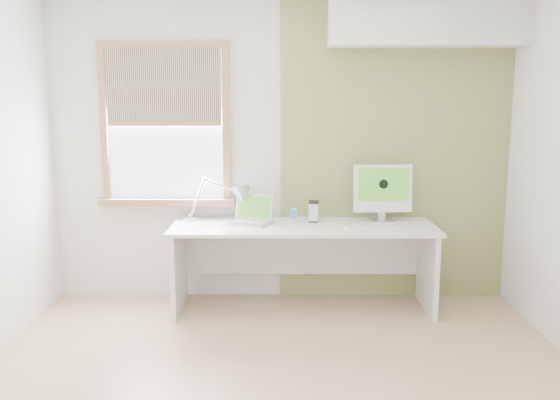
{
  "coord_description": "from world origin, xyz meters",
  "views": [
    {
      "loc": [
        0.02,
        -3.55,
        1.81
      ],
      "look_at": [
        0.0,
        1.05,
        1.0
      ],
      "focal_mm": 38.85,
      "sensor_mm": 36.0,
      "label": 1
    }
  ],
  "objects_px": {
    "desk_lamp": "(232,198)",
    "laptop": "(251,216)",
    "external_drive": "(314,211)",
    "imac": "(383,190)",
    "desk": "(303,246)"
  },
  "relations": [
    {
      "from": "desk_lamp",
      "to": "external_drive",
      "type": "relative_size",
      "value": 3.79
    },
    {
      "from": "laptop",
      "to": "imac",
      "type": "height_order",
      "value": "imac"
    },
    {
      "from": "desk",
      "to": "imac",
      "type": "xyz_separation_m",
      "value": [
        0.68,
        0.11,
        0.47
      ]
    },
    {
      "from": "desk_lamp",
      "to": "imac",
      "type": "xyz_separation_m",
      "value": [
        1.29,
        0.01,
        0.08
      ]
    },
    {
      "from": "desk_lamp",
      "to": "laptop",
      "type": "relative_size",
      "value": 1.6
    },
    {
      "from": "desk_lamp",
      "to": "laptop",
      "type": "height_order",
      "value": "desk_lamp"
    },
    {
      "from": "desk_lamp",
      "to": "imac",
      "type": "distance_m",
      "value": 1.29
    },
    {
      "from": "desk",
      "to": "laptop",
      "type": "xyz_separation_m",
      "value": [
        -0.44,
        0.02,
        0.25
      ]
    },
    {
      "from": "desk_lamp",
      "to": "external_drive",
      "type": "height_order",
      "value": "desk_lamp"
    },
    {
      "from": "desk_lamp",
      "to": "laptop",
      "type": "xyz_separation_m",
      "value": [
        0.17,
        -0.08,
        -0.14
      ]
    },
    {
      "from": "desk_lamp",
      "to": "imac",
      "type": "bearing_deg",
      "value": 0.23
    },
    {
      "from": "desk_lamp",
      "to": "desk",
      "type": "bearing_deg",
      "value": -9.62
    },
    {
      "from": "desk",
      "to": "external_drive",
      "type": "relative_size",
      "value": 12.7
    },
    {
      "from": "laptop",
      "to": "imac",
      "type": "relative_size",
      "value": 0.82
    },
    {
      "from": "desk",
      "to": "imac",
      "type": "bearing_deg",
      "value": 8.99
    }
  ]
}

